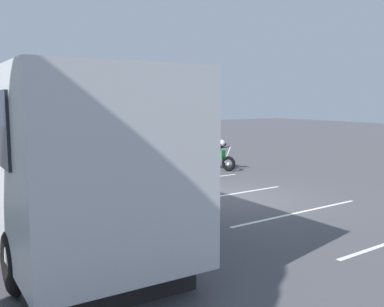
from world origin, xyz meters
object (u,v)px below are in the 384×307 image
Objects in this scene: spectator_far_left at (158,173)px; spectator_left at (145,166)px; stunt_motorcycle at (214,155)px; spectator_centre at (128,161)px; tour_bus at (33,150)px; parked_motorcycle_silver at (94,184)px; spectator_right at (110,158)px.

spectator_left is at bearing -5.58° from spectator_far_left.
spectator_centre is at bearing 118.86° from stunt_motorcycle.
spectator_left is at bearing 126.97° from stunt_motorcycle.
spectator_centre is at bearing 3.70° from spectator_left.
tour_bus reaches higher than parked_motorcycle_silver.
spectator_centre reaches higher than parked_motorcycle_silver.
spectator_centre reaches higher than spectator_right.
spectator_right is at bearing 5.87° from spectator_centre.
tour_bus reaches higher than spectator_left.
tour_bus is at bearing 72.99° from spectator_far_left.
spectator_right is (1.07, 0.11, -0.02)m from spectator_centre.
spectator_centre is at bearing -96.09° from parked_motorcycle_silver.
tour_bus is at bearing 91.40° from spectator_left.
spectator_centre is 1.14m from parked_motorcycle_silver.
spectator_left is at bearing -175.16° from spectator_right.
spectator_right reaches higher than parked_motorcycle_silver.
stunt_motorcycle reaches higher than parked_motorcycle_silver.
spectator_centre reaches higher than spectator_left.
parked_motorcycle_silver is (1.14, -1.84, -1.16)m from tour_bus.
spectator_right is at bearing 4.84° from spectator_left.
spectator_far_left is 2.26m from parked_motorcycle_silver.
stunt_motorcycle is at bearing -47.31° from spectator_far_left.
tour_bus is 5.47× the size of parked_motorcycle_silver.
spectator_far_left is at bearing 132.69° from stunt_motorcycle.
spectator_far_left is 6.85m from stunt_motorcycle.
stunt_motorcycle is at bearing -71.70° from spectator_right.
spectator_left is at bearing -135.84° from parked_motorcycle_silver.
spectator_centre is at bearing -174.13° from spectator_right.
parked_motorcycle_silver is 6.54m from stunt_motorcycle.
spectator_right is at bearing -41.86° from parked_motorcycle_silver.
parked_motorcycle_silver is at bearing 113.95° from stunt_motorcycle.
spectator_left is 2.04m from spectator_right.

